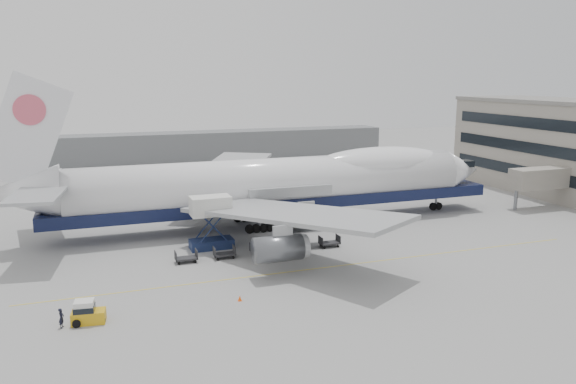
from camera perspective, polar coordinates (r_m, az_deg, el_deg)
name	(u,v)px	position (r m, az deg, el deg)	size (l,w,h in m)	color
ground	(308,250)	(63.85, 2.07, -5.95)	(260.00, 260.00, 0.00)	gray
apron_line	(330,267)	(58.60, 4.26, -7.60)	(60.00, 0.15, 0.01)	gold
hangar	(149,149)	(128.10, -13.90, 4.23)	(110.00, 8.00, 7.00)	slate
airliner	(279,183)	(73.62, -0.88, 0.95)	(67.00, 55.30, 19.98)	white
catering_truck	(211,219)	(64.26, -7.84, -2.74)	(4.92, 3.46, 6.08)	#19254C
baggage_tug	(87,313)	(48.39, -19.75, -11.49)	(2.74, 1.71, 1.89)	gold
ground_worker	(61,318)	(48.29, -22.03, -11.78)	(0.58, 0.38, 1.59)	black
traffic_cone	(240,298)	(50.22, -4.92, -10.70)	(0.34, 0.34, 0.51)	#FF550D
dolly_0	(186,258)	(60.64, -10.30, -6.57)	(2.30, 1.35, 1.30)	#2D2D30
dolly_1	(224,253)	(61.38, -6.48, -6.23)	(2.30, 1.35, 1.30)	#2D2D30
dolly_2	(261,250)	(62.39, -2.77, -5.86)	(2.30, 1.35, 1.30)	#2D2D30
dolly_3	(296,246)	(63.65, 0.81, -5.49)	(2.30, 1.35, 1.30)	#2D2D30
dolly_4	(329,242)	(65.15, 4.23, -5.12)	(2.30, 1.35, 1.30)	#2D2D30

